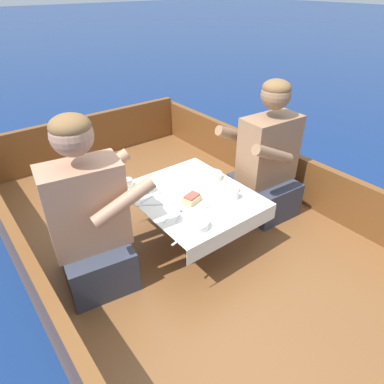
{
  "coord_description": "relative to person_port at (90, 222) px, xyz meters",
  "views": [
    {
      "loc": [
        -1.1,
        -1.47,
        1.8
      ],
      "look_at": [
        0.0,
        -0.05,
        0.68
      ],
      "focal_mm": 32.0,
      "sensor_mm": 36.0,
      "label": 1
    }
  ],
  "objects": [
    {
      "name": "person_starboard",
      "position": [
        1.27,
        -0.11,
        -0.01
      ],
      "size": [
        0.54,
        0.47,
        0.97
      ],
      "rotation": [
        0.0,
        0.0,
        3.07
      ],
      "color": "#333847",
      "rests_on": "boat_deck"
    },
    {
      "name": "bowl_port_near",
      "position": [
        0.46,
        -0.34,
        -0.02
      ],
      "size": [
        0.14,
        0.14,
        0.04
      ],
      "color": "silver",
      "rests_on": "cockpit_table"
    },
    {
      "name": "person_port",
      "position": [
        0.0,
        0.0,
        0.0
      ],
      "size": [
        0.57,
        0.51,
        1.0
      ],
      "rotation": [
        0.0,
        0.0,
        -0.16
      ],
      "color": "#333847",
      "rests_on": "boat_deck"
    },
    {
      "name": "boat_deck",
      "position": [
        0.64,
        -0.02,
        -0.55
      ],
      "size": [
        2.01,
        3.19,
        0.3
      ],
      "primitive_type": "cube",
      "color": "brown",
      "rests_on": "ground_plane"
    },
    {
      "name": "plate_sandwich",
      "position": [
        0.58,
        -0.14,
        -0.04
      ],
      "size": [
        0.21,
        0.21,
        0.01
      ],
      "color": "silver",
      "rests_on": "cockpit_table"
    },
    {
      "name": "utensil_knife_starboard",
      "position": [
        0.35,
        -0.37,
        -0.04
      ],
      "size": [
        0.17,
        0.05,
        0.0
      ],
      "rotation": [
        0.0,
        0.0,
        0.21
      ],
      "color": "silver",
      "rests_on": "cockpit_table"
    },
    {
      "name": "sandwich",
      "position": [
        0.58,
        -0.14,
        -0.01
      ],
      "size": [
        0.12,
        0.1,
        0.05
      ],
      "rotation": [
        0.0,
        0.0,
        0.26
      ],
      "color": "#E0BC7F",
      "rests_on": "plate_sandwich"
    },
    {
      "name": "coffee_cup_starboard",
      "position": [
        0.44,
        0.17,
        -0.01
      ],
      "size": [
        0.09,
        0.07,
        0.07
      ],
      "color": "silver",
      "rests_on": "cockpit_table"
    },
    {
      "name": "ground_plane",
      "position": [
        0.64,
        -0.02,
        -0.7
      ],
      "size": [
        60.0,
        60.0,
        0.0
      ],
      "primitive_type": "plane",
      "color": "navy"
    },
    {
      "name": "coffee_cup_port",
      "position": [
        0.81,
        -0.25,
        -0.01
      ],
      "size": [
        0.1,
        0.07,
        0.07
      ],
      "color": "silver",
      "rests_on": "cockpit_table"
    },
    {
      "name": "cockpit_table",
      "position": [
        0.64,
        -0.07,
        -0.08
      ],
      "size": [
        0.67,
        0.78,
        0.36
      ],
      "color": "#B2B2B7",
      "rests_on": "boat_deck"
    },
    {
      "name": "gunwale_starboard",
      "position": [
        1.61,
        -0.02,
        -0.22
      ],
      "size": [
        0.06,
        3.19,
        0.36
      ],
      "primitive_type": "cube",
      "color": "brown",
      "rests_on": "boat_deck"
    },
    {
      "name": "tin_can",
      "position": [
        0.37,
        0.26,
        -0.02
      ],
      "size": [
        0.07,
        0.07,
        0.05
      ],
      "color": "silver",
      "rests_on": "cockpit_table"
    },
    {
      "name": "gunwale_port",
      "position": [
        -0.34,
        -0.02,
        -0.22
      ],
      "size": [
        0.06,
        3.19,
        0.36
      ],
      "primitive_type": "cube",
      "color": "brown",
      "rests_on": "boat_deck"
    },
    {
      "name": "bow_coaming",
      "position": [
        0.64,
        1.55,
        -0.19
      ],
      "size": [
        1.89,
        0.06,
        0.42
      ],
      "primitive_type": "cube",
      "color": "brown",
      "rests_on": "boat_deck"
    },
    {
      "name": "plate_bread",
      "position": [
        0.66,
        0.06,
        -0.04
      ],
      "size": [
        0.17,
        0.17,
        0.01
      ],
      "color": "silver",
      "rests_on": "cockpit_table"
    },
    {
      "name": "utensil_knife_port",
      "position": [
        0.41,
        -0.16,
        -0.04
      ],
      "size": [
        0.15,
        0.1,
        0.0
      ],
      "rotation": [
        0.0,
        0.0,
        0.59
      ],
      "color": "silver",
      "rests_on": "cockpit_table"
    },
    {
      "name": "utensil_fork_port",
      "position": [
        0.44,
        -0.2,
        -0.04
      ],
      "size": [
        0.15,
        0.12,
        0.0
      ],
      "rotation": [
        0.0,
        0.0,
        0.66
      ],
      "color": "silver",
      "rests_on": "cockpit_table"
    },
    {
      "name": "utensil_spoon_center",
      "position": [
        0.44,
        0.07,
        -0.04
      ],
      "size": [
        0.17,
        0.06,
        0.01
      ],
      "rotation": [
        0.0,
        0.0,
        0.25
      ],
      "color": "silver",
      "rests_on": "cockpit_table"
    },
    {
      "name": "bowl_starboard_near",
      "position": [
        0.87,
        0.01,
        -0.02
      ],
      "size": [
        0.13,
        0.13,
        0.04
      ],
      "color": "silver",
      "rests_on": "cockpit_table"
    },
    {
      "name": "utensil_spoon_port",
      "position": [
        0.34,
        0.01,
        -0.04
      ],
      "size": [
        0.15,
        0.1,
        0.01
      ],
      "rotation": [
        0.0,
        0.0,
        2.55
      ],
      "color": "silver",
      "rests_on": "cockpit_table"
    }
  ]
}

